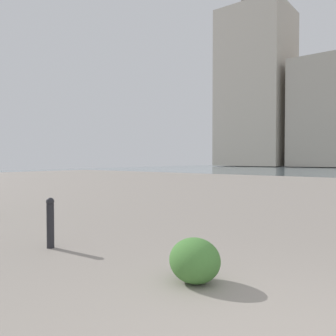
% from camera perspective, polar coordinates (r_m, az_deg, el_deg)
% --- Properties ---
extents(building_slab, '(13.20, 15.79, 20.02)m').
position_cam_1_polar(building_slab, '(73.52, 26.03, 8.08)').
color(building_slab, '#B2A899').
rests_on(building_slab, ground).
extents(building_annex, '(13.77, 12.84, 35.08)m').
position_cam_1_polar(building_annex, '(76.77, 14.56, 12.82)').
color(building_annex, '#B2A899').
rests_on(building_annex, ground).
extents(bollard_near, '(0.13, 0.13, 0.83)m').
position_cam_1_polar(bollard_near, '(5.95, -19.14, -8.52)').
color(bollard_near, '#232328').
rests_on(bollard_near, ground).
extents(shrub_tall, '(0.63, 0.56, 0.53)m').
position_cam_1_polar(shrub_tall, '(4.15, 4.50, -15.21)').
color(shrub_tall, '#477F38').
rests_on(shrub_tall, ground).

